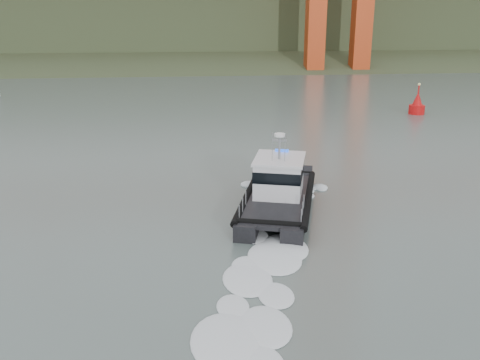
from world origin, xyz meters
name	(u,v)px	position (x,y,z in m)	size (l,w,h in m)	color
ground	(291,323)	(0.00, 0.00, 0.00)	(400.00, 400.00, 0.00)	#46544E
headlands	(201,21)	(0.00, 125.50, 7.05)	(500.00, 105.36, 27.12)	#3A4B2B
patrol_boat	(278,190)	(1.38, 11.54, 1.17)	(5.91, 10.20, 4.67)	black
nav_buoy	(417,105)	(20.84, 37.92, 0.92)	(1.69, 1.69, 3.52)	red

